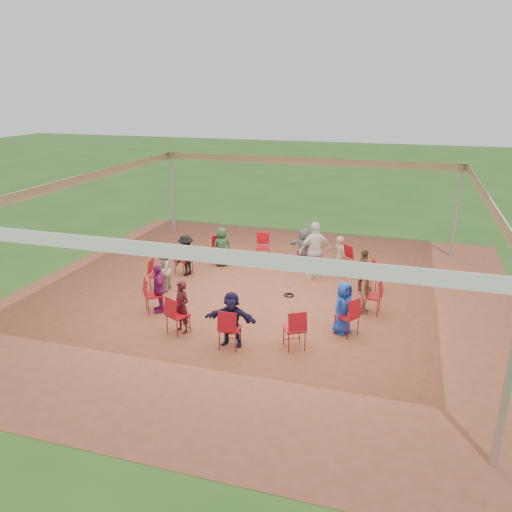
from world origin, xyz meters
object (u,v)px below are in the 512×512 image
(chair_10, at_px, (294,329))
(person_seated_10, at_px, (367,289))
(chair_11, at_px, (347,316))
(chair_3, at_px, (263,248))
(laptop, at_px, (357,272))
(chair_1, at_px, (342,261))
(person_seated_5, at_px, (162,270))
(chair_4, at_px, (220,251))
(chair_9, at_px, (230,328))
(person_seated_9, at_px, (343,308))
(person_seated_2, at_px, (304,247))
(person_seated_3, at_px, (222,247))
(chair_6, at_px, (158,275))
(person_seated_7, at_px, (182,307))
(chair_5, at_px, (183,260))
(standing_person, at_px, (315,251))
(chair_7, at_px, (154,295))
(chair_0, at_px, (367,276))
(chair_2, at_px, (305,251))
(person_seated_4, at_px, (186,255))
(person_seated_8, at_px, (232,319))
(cable_coil, at_px, (289,295))
(chair_12, at_px, (372,296))
(person_seated_0, at_px, (364,271))
(person_seated_1, at_px, (340,256))
(person_seated_6, at_px, (159,288))
(chair_8, at_px, (178,315))

(chair_10, relative_size, person_seated_10, 0.74)
(chair_10, height_order, chair_11, same)
(chair_3, xyz_separation_m, laptop, (3.14, -1.73, 0.13))
(chair_1, height_order, chair_3, same)
(chair_11, distance_m, person_seated_5, 5.20)
(chair_4, xyz_separation_m, chair_9, (2.08, -4.89, 0.00))
(chair_11, distance_m, person_seated_9, 0.20)
(person_seated_2, height_order, person_seated_3, same)
(chair_6, relative_size, laptop, 2.42)
(person_seated_5, height_order, laptop, person_seated_5)
(person_seated_7, bearing_deg, person_seated_10, 55.38)
(chair_4, relative_size, person_seated_3, 0.74)
(chair_5, bearing_deg, standing_person, 120.42)
(chair_11, bearing_deg, chair_7, 124.62)
(chair_0, xyz_separation_m, chair_5, (-5.31, -0.21, 0.00))
(chair_1, distance_m, person_seated_2, 1.35)
(person_seated_10, bearing_deg, chair_2, 40.14)
(person_seated_4, height_order, person_seated_9, same)
(chair_7, height_order, laptop, chair_7)
(chair_0, bearing_deg, person_seated_5, 83.23)
(person_seated_8, bearing_deg, cable_coil, 76.86)
(chair_7, bearing_deg, chair_6, 166.15)
(chair_2, distance_m, chair_12, 3.77)
(chair_5, xyz_separation_m, chair_6, (-0.11, -1.35, 0.00))
(person_seated_0, xyz_separation_m, person_seated_7, (-3.67, -3.52, 0.00))
(chair_1, bearing_deg, chair_10, 124.62)
(chair_2, xyz_separation_m, person_seated_7, (-1.73, -5.24, 0.16))
(chair_2, height_order, chair_7, same)
(person_seated_1, distance_m, laptop, 1.27)
(chair_10, distance_m, person_seated_8, 1.35)
(chair_5, bearing_deg, cable_coil, 97.17)
(chair_2, bearing_deg, person_seated_4, 42.93)
(person_seated_5, bearing_deg, chair_5, 171.16)
(person_seated_6, bearing_deg, chair_3, 125.47)
(chair_0, relative_size, chair_8, 1.00)
(person_seated_9, bearing_deg, person_seated_10, 13.85)
(person_seated_4, bearing_deg, chair_5, -90.00)
(person_seated_6, bearing_deg, chair_2, 111.24)
(person_seated_3, relative_size, person_seated_5, 1.00)
(chair_12, bearing_deg, chair_3, 55.38)
(person_seated_8, bearing_deg, chair_8, 171.16)
(person_seated_3, bearing_deg, chair_5, 8.84)
(chair_2, xyz_separation_m, person_seated_4, (-3.15, -1.92, 0.16))
(person_seated_7, xyz_separation_m, laptop, (3.52, 3.46, -0.04))
(chair_9, distance_m, person_seated_0, 4.58)
(person_seated_0, xyz_separation_m, person_seated_1, (-0.78, 1.04, 0.00))
(person_seated_2, xyz_separation_m, standing_person, (0.52, -0.97, 0.23))
(chair_12, relative_size, person_seated_10, 0.74)
(person_seated_4, relative_size, standing_person, 0.72)
(chair_12, relative_size, standing_person, 0.54)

